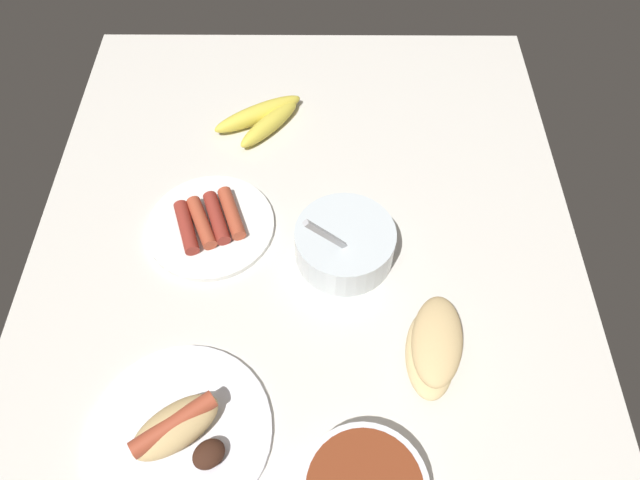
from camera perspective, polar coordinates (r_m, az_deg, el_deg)
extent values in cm
cube|color=silver|center=(94.01, -1.49, -3.52)|extent=(120.00, 90.00, 3.00)
cylinder|color=silver|center=(91.89, 2.44, -0.38)|extent=(15.88, 15.88, 6.11)
cylinder|color=beige|center=(90.88, 2.47, 0.05)|extent=(13.97, 13.97, 2.75)
cube|color=#B7B7BC|center=(84.84, 1.29, -0.11)|extent=(4.90, 8.69, 13.89)
cylinder|color=white|center=(84.04, -13.62, -17.93)|extent=(24.86, 24.86, 1.00)
ellipsoid|color=tan|center=(81.52, -14.00, -17.38)|extent=(12.09, 13.51, 4.40)
cylinder|color=#AD472D|center=(80.39, -14.18, -17.12)|extent=(8.81, 10.90, 2.40)
ellipsoid|color=#381E14|center=(80.51, -10.87, -19.96)|extent=(5.54, 5.68, 2.80)
cylinder|color=white|center=(98.64, -10.69, 1.36)|extent=(21.26, 21.26, 1.00)
cylinder|color=maroon|center=(97.21, -13.00, 1.22)|extent=(10.15, 5.45, 2.34)
cylinder|color=#AD472D|center=(97.26, -11.56, 1.70)|extent=(10.05, 6.09, 2.34)
cylinder|color=maroon|center=(97.37, -10.12, 2.17)|extent=(10.14, 5.57, 2.34)
cylinder|color=#AD472D|center=(97.56, -8.69, 2.64)|extent=(10.14, 5.59, 2.34)
ellipsoid|color=gold|center=(111.29, -5.00, 11.29)|extent=(13.70, 12.15, 3.31)
ellipsoid|color=gold|center=(113.25, -6.10, 12.23)|extent=(12.10, 17.40, 3.57)
ellipsoid|color=#E5C689|center=(85.74, 10.75, -10.89)|extent=(14.46, 8.37, 3.60)
ellipsoid|color=#DBB77A|center=(82.74, 11.43, -9.65)|extent=(14.81, 9.22, 3.60)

